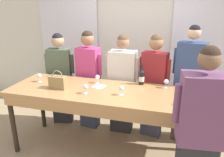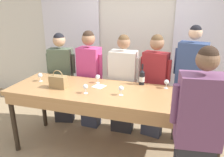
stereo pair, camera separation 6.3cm
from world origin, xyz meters
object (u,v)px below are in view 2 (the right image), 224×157
at_px(wine_glass_center_left, 121,89).
at_px(wine_glass_front_mid, 183,99).
at_px(wine_glass_front_right, 40,76).
at_px(guest_olive_jacket, 62,78).
at_px(guest_striped_shirt, 154,85).
at_px(guest_navy_coat, 189,86).
at_px(guest_pink_top, 90,79).
at_px(wine_bottle, 142,77).
at_px(handbag, 58,82).
at_px(potted_plant, 45,87).
at_px(wine_glass_center_mid, 98,77).
at_px(host_pouring, 196,138).
at_px(guest_cream_sweater, 123,85).
at_px(tasting_bar, 110,97).
at_px(wine_glass_center_right, 85,87).
at_px(wine_glass_front_left, 166,82).

bearing_deg(wine_glass_center_left, wine_glass_front_mid, -7.04).
height_order(wine_glass_front_right, guest_olive_jacket, guest_olive_jacket).
height_order(guest_striped_shirt, guest_navy_coat, guest_navy_coat).
distance_m(guest_pink_top, guest_navy_coat, 1.62).
bearing_deg(wine_bottle, guest_striped_shirt, 58.76).
distance_m(handbag, potted_plant, 2.03).
bearing_deg(wine_glass_center_mid, host_pouring, -35.91).
relative_size(guest_cream_sweater, host_pouring, 0.93).
bearing_deg(guest_navy_coat, guest_pink_top, 180.00).
distance_m(guest_cream_sweater, guest_navy_coat, 1.03).
height_order(wine_glass_center_mid, host_pouring, host_pouring).
distance_m(guest_cream_sweater, host_pouring, 1.73).
bearing_deg(host_pouring, potted_plant, 146.01).
height_order(guest_olive_jacket, potted_plant, guest_olive_jacket).
relative_size(tasting_bar, wine_glass_center_mid, 22.28).
bearing_deg(wine_glass_center_right, tasting_bar, 27.94).
height_order(wine_glass_front_right, host_pouring, host_pouring).
relative_size(wine_bottle, guest_olive_jacket, 0.19).
bearing_deg(guest_pink_top, potted_plant, 153.91).
height_order(handbag, wine_glass_front_right, handbag).
distance_m(wine_glass_front_mid, potted_plant, 3.37).
bearing_deg(guest_pink_top, wine_glass_front_left, -13.92).
bearing_deg(wine_glass_front_left, potted_plant, 159.53).
distance_m(wine_glass_center_mid, guest_pink_top, 0.52).
distance_m(wine_glass_front_left, wine_glass_center_right, 1.13).
bearing_deg(host_pouring, guest_cream_sweater, 127.67).
bearing_deg(wine_glass_front_left, wine_glass_center_left, -142.62).
bearing_deg(handbag, wine_glass_center_mid, 37.83).
distance_m(guest_striped_shirt, guest_navy_coat, 0.52).
bearing_deg(wine_glass_center_right, wine_glass_center_mid, 88.02).
xyz_separation_m(wine_glass_center_left, wine_glass_center_mid, (-0.45, 0.35, 0.00)).
height_order(tasting_bar, host_pouring, host_pouring).
xyz_separation_m(tasting_bar, wine_glass_front_mid, (0.95, -0.17, 0.17)).
bearing_deg(wine_glass_front_mid, wine_bottle, 135.44).
distance_m(wine_glass_center_left, guest_olive_jacket, 1.50).
distance_m(wine_bottle, wine_glass_center_right, 0.86).
bearing_deg(handbag, potted_plant, 130.72).
xyz_separation_m(wine_glass_front_right, guest_striped_shirt, (1.68, 0.57, -0.18)).
bearing_deg(host_pouring, wine_glass_front_right, 160.33).
height_order(guest_cream_sweater, guest_navy_coat, guest_navy_coat).
relative_size(tasting_bar, host_pouring, 1.60).
height_order(wine_bottle, potted_plant, wine_bottle).
bearing_deg(wine_glass_front_left, guest_navy_coat, 44.78).
relative_size(wine_glass_center_left, guest_olive_jacket, 0.08).
height_order(handbag, potted_plant, handbag).
distance_m(handbag, host_pouring, 1.93).
relative_size(guest_pink_top, guest_striped_shirt, 1.01).
xyz_separation_m(wine_glass_front_left, wine_glass_front_right, (-1.87, -0.25, 0.00)).
height_order(tasting_bar, wine_glass_center_mid, wine_glass_center_mid).
distance_m(guest_olive_jacket, guest_cream_sweater, 1.13).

